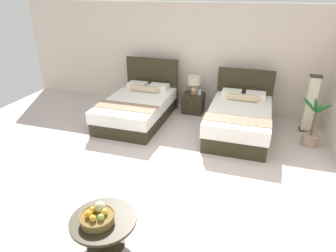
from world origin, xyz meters
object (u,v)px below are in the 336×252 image
at_px(bed_near_corner, 239,119).
at_px(nightstand, 193,103).
at_px(vase, 199,92).
at_px(table_lamp, 194,82).
at_px(floor_lamp_corner, 310,104).
at_px(coffee_table, 104,227).
at_px(potted_palm, 311,134).
at_px(bed_near_window, 138,107).
at_px(fruit_bowl, 97,216).

distance_m(bed_near_corner, nightstand, 1.46).
bearing_deg(vase, table_lamp, 157.92).
bearing_deg(nightstand, floor_lamp_corner, -5.73).
distance_m(coffee_table, potted_palm, 4.33).
bearing_deg(vase, floor_lamp_corner, -5.14).
bearing_deg(table_lamp, bed_near_corner, -36.61).
xyz_separation_m(bed_near_window, nightstand, (1.11, 0.84, -0.07)).
bearing_deg(table_lamp, coffee_table, -90.48).
bearing_deg(bed_near_window, fruit_bowl, -73.98).
height_order(nightstand, potted_palm, potted_palm).
height_order(vase, floor_lamp_corner, floor_lamp_corner).
height_order(bed_near_corner, nightstand, bed_near_corner).
height_order(fruit_bowl, floor_lamp_corner, floor_lamp_corner).
height_order(nightstand, floor_lamp_corner, floor_lamp_corner).
height_order(bed_near_corner, floor_lamp_corner, floor_lamp_corner).
relative_size(bed_near_corner, floor_lamp_corner, 1.68).
height_order(coffee_table, potted_palm, potted_palm).
xyz_separation_m(bed_near_corner, potted_palm, (1.39, -0.09, -0.08)).
bearing_deg(coffee_table, bed_near_corner, 71.13).
height_order(bed_near_corner, potted_palm, bed_near_corner).
xyz_separation_m(bed_near_corner, vase, (-1.03, 0.81, 0.22)).
bearing_deg(bed_near_corner, bed_near_window, 179.73).
bearing_deg(bed_near_window, nightstand, 37.14).
xyz_separation_m(nightstand, coffee_table, (-0.04, -4.40, 0.05)).
relative_size(bed_near_corner, potted_palm, 2.07).
bearing_deg(floor_lamp_corner, fruit_bowl, -122.08).
distance_m(table_lamp, fruit_bowl, 4.48).
bearing_deg(floor_lamp_corner, bed_near_corner, -156.52).
bearing_deg(fruit_bowl, bed_near_corner, 70.79).
bearing_deg(floor_lamp_corner, table_lamp, 173.82).
xyz_separation_m(bed_near_window, floor_lamp_corner, (3.67, 0.59, 0.30)).
bearing_deg(nightstand, table_lamp, 90.00).
height_order(floor_lamp_corner, potted_palm, floor_lamp_corner).
distance_m(table_lamp, vase, 0.27).
distance_m(coffee_table, floor_lamp_corner, 4.90).
distance_m(bed_near_window, vase, 1.51).
relative_size(bed_near_window, floor_lamp_corner, 1.75).
distance_m(nightstand, potted_palm, 2.73).
height_order(vase, potted_palm, potted_palm).
xyz_separation_m(nightstand, table_lamp, (0.00, 0.02, 0.52)).
height_order(nightstand, table_lamp, table_lamp).
relative_size(bed_near_window, fruit_bowl, 5.31).
distance_m(table_lamp, coffee_table, 4.45).
bearing_deg(bed_near_window, vase, 32.49).
xyz_separation_m(coffee_table, floor_lamp_corner, (2.59, 4.15, 0.32)).
bearing_deg(fruit_bowl, coffee_table, 49.53).
height_order(table_lamp, potted_palm, potted_palm).
relative_size(vase, fruit_bowl, 0.34).
relative_size(floor_lamp_corner, potted_palm, 1.23).
relative_size(nightstand, vase, 3.59).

